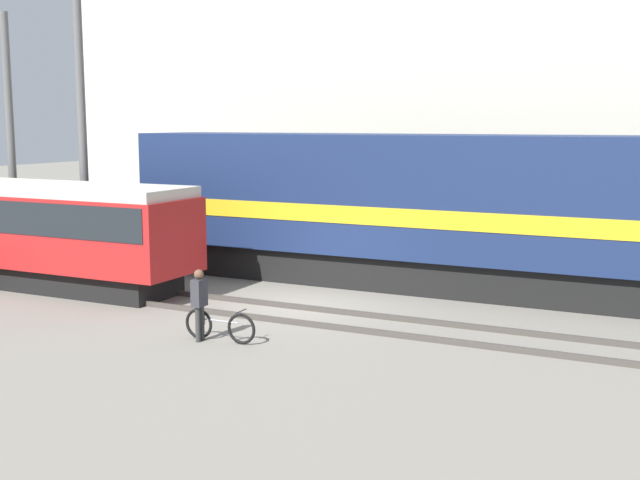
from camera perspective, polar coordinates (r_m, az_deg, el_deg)
name	(u,v)px	position (r m, az deg, el deg)	size (l,w,h in m)	color
ground_plane	(297,308)	(20.86, -1.63, -4.83)	(120.00, 120.00, 0.00)	gray
track_near	(281,312)	(20.08, -2.82, -5.15)	(60.00, 1.50, 0.14)	#47423D
track_far	(357,279)	(24.25, 2.65, -2.78)	(60.00, 1.51, 0.14)	#47423D
building_backdrop	(447,57)	(31.76, 8.99, 12.72)	(31.40, 6.00, 14.42)	beige
freight_locomotive	(462,210)	(22.83, 10.06, 2.13)	(19.92, 3.04, 5.01)	black
streetcar	(39,228)	(24.63, -19.36, 0.84)	(9.96, 2.54, 3.03)	black
bicycle	(220,326)	(17.77, -7.14, -6.09)	(1.77, 0.44, 0.75)	black
person	(199,298)	(17.73, -8.58, -4.11)	(0.23, 0.37, 1.60)	#333333
utility_pole_center	(11,141)	(28.63, -21.14, 6.61)	(0.27, 0.27, 8.31)	#595959
utility_pole_right	(82,138)	(26.43, -16.54, 6.96)	(0.27, 0.27, 8.52)	#595959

